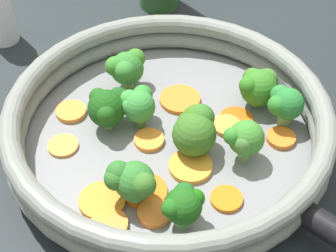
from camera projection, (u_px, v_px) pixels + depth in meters
The scene contains 29 objects.
ground_plane at pixel (168, 148), 0.60m from camera, with size 4.00×4.00×0.00m, color #1F2628.
skillet at pixel (168, 142), 0.59m from camera, with size 0.31×0.31×0.02m, color gray.
skillet_rim_wall at pixel (168, 121), 0.57m from camera, with size 0.33×0.33×0.04m.
skillet_rivet_left at pixel (256, 239), 0.49m from camera, with size 0.01×0.01×0.01m, color gray.
skillet_rivet_right at pixel (312, 178), 0.54m from camera, with size 0.01×0.01×0.01m, color gray.
carrot_slice_0 at pixel (149, 140), 0.57m from camera, with size 0.03×0.03×0.01m, color orange.
carrot_slice_1 at pixel (227, 126), 0.59m from camera, with size 0.03×0.03×0.01m, color orange.
carrot_slice_2 at pixel (281, 138), 0.58m from camera, with size 0.03×0.03×0.01m, color orange.
carrot_slice_3 at pixel (145, 191), 0.53m from camera, with size 0.04×0.04×0.00m, color orange.
carrot_slice_4 at pixel (154, 213), 0.51m from camera, with size 0.03×0.03×0.01m, color orange.
carrot_slice_5 at pixel (71, 111), 0.60m from camera, with size 0.03×0.03×0.01m, color orange.
carrot_slice_6 at pixel (63, 146), 0.57m from camera, with size 0.03×0.03×0.00m, color #F9973A.
carrot_slice_7 at pixel (191, 166), 0.55m from camera, with size 0.04×0.04×0.01m, color gold.
carrot_slice_8 at pixel (226, 199), 0.52m from camera, with size 0.03×0.03×0.00m, color orange.
carrot_slice_9 at pixel (236, 119), 0.60m from camera, with size 0.04×0.04×0.00m, color #DA5C11.
carrot_slice_10 at pixel (247, 137), 0.58m from camera, with size 0.03×0.03×0.00m, color orange.
carrot_slice_11 at pixel (109, 225), 0.50m from camera, with size 0.03×0.03×0.01m, color orange.
carrot_slice_12 at pixel (102, 201), 0.52m from camera, with size 0.04×0.04×0.01m, color orange.
carrot_slice_13 at pixel (180, 99), 0.62m from camera, with size 0.04×0.04×0.00m, color orange.
broccoli_floret_0 at pixel (139, 103), 0.58m from camera, with size 0.04×0.04×0.04m.
broccoli_floret_1 at pixel (107, 107), 0.57m from camera, with size 0.04×0.05×0.05m.
broccoli_floret_2 at pixel (284, 104), 0.58m from camera, with size 0.04×0.04×0.05m.
broccoli_floret_3 at pixel (245, 139), 0.54m from camera, with size 0.04×0.04×0.05m.
broccoli_floret_4 at pixel (258, 85), 0.60m from camera, with size 0.04×0.05×0.05m.
broccoli_floret_5 at pixel (132, 181), 0.50m from camera, with size 0.05×0.04×0.05m.
broccoli_floret_6 at pixel (183, 205), 0.49m from camera, with size 0.03×0.04×0.04m.
broccoli_floret_7 at pixel (195, 129), 0.55m from camera, with size 0.04×0.05×0.05m.
broccoli_floret_8 at pixel (126, 68), 0.62m from camera, with size 0.04×0.05×0.05m.
mushroom_piece_0 at pixel (188, 126), 0.59m from camera, with size 0.02×0.02×0.01m, color brown.
Camera 1 is at (0.19, -0.36, 0.44)m, focal length 60.00 mm.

